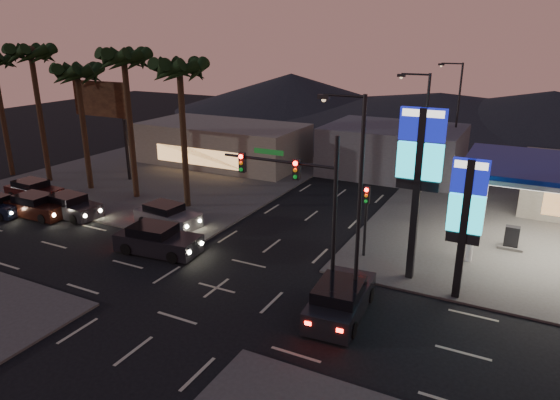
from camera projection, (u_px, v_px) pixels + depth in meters
The scene contains 25 objects.
ground at pixel (217, 288), 25.43m from camera, with size 140.00×140.00×0.00m, color black.
corner_lot_nw at pixel (170, 174), 45.85m from camera, with size 24.00×24.00×0.12m, color #47443F.
pylon_sign_tall at pixel (420, 161), 24.37m from camera, with size 2.20×0.35×9.00m.
pylon_sign_short at pixel (466, 209), 22.99m from camera, with size 1.60×0.35×7.00m.
traffic_signal_mast at pixel (301, 190), 23.83m from camera, with size 6.10×0.39×8.00m.
pedestal_signal at pixel (366, 210), 28.02m from camera, with size 0.32×0.39×4.30m.
streetlight_near at pixel (355, 195), 21.53m from camera, with size 2.14×0.25×10.00m.
streetlight_mid at pixel (421, 141), 32.50m from camera, with size 2.14×0.25×10.00m.
streetlight_far at pixel (455, 112), 44.32m from camera, with size 2.14×0.25×10.00m.
palm_a at pixel (180, 78), 34.38m from camera, with size 4.41×4.41×10.86m.
palm_b at pixel (125, 68), 36.38m from camera, with size 4.41×4.41×11.46m.
palm_c at pixel (78, 81), 38.89m from camera, with size 4.41×4.41×10.26m.
palm_d at pixel (32, 62), 40.65m from camera, with size 4.41×4.41×11.66m.
billboard at pixel (101, 107), 43.29m from camera, with size 6.00×0.30×8.50m.
building_far_west at pixel (223, 144), 49.44m from camera, with size 16.00×8.00×4.00m, color #726B5B.
building_far_mid at pixel (393, 150), 45.82m from camera, with size 12.00×9.00×4.40m, color #4C4C51.
hill_left at pixel (291, 91), 85.98m from camera, with size 40.00×40.00×6.00m, color black.
hill_right at pixel (551, 109), 68.80m from camera, with size 50.00×50.00×5.00m, color black.
hill_center at pixel (439, 106), 75.45m from camera, with size 60.00×60.00×4.00m, color black.
car_lane_a_front at pixel (157, 240), 29.38m from camera, with size 5.27×2.58×1.67m.
car_lane_a_mid at pixel (37, 206), 35.30m from camera, with size 4.89×2.16×1.57m.
car_lane_b_front at pixel (167, 216), 33.49m from camera, with size 4.81×2.35×1.52m.
car_lane_b_mid at pixel (70, 206), 35.34m from camera, with size 4.89×2.32×1.55m.
car_lane_b_rear at pixel (34, 191), 38.78m from camera, with size 4.83×2.14×1.55m.
suv_station at pixel (340, 300), 22.75m from camera, with size 2.52×5.23×1.69m.
Camera 1 is at (13.26, -18.73, 12.27)m, focal length 32.00 mm.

